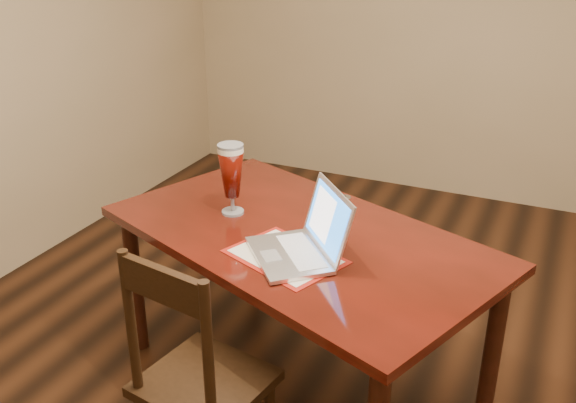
% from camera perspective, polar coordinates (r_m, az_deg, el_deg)
% --- Properties ---
extents(ground, '(5.00, 5.00, 0.00)m').
position_cam_1_polar(ground, '(2.97, 6.18, -17.09)').
color(ground, black).
rests_on(ground, ground).
extents(dining_table, '(1.83, 1.42, 1.07)m').
position_cam_1_polar(dining_table, '(2.68, 0.77, -4.29)').
color(dining_table, '#4E110A').
rests_on(dining_table, ground).
extents(dining_chair, '(0.48, 0.46, 0.98)m').
position_cam_1_polar(dining_chair, '(2.35, -8.00, -15.49)').
color(dining_chair, black).
rests_on(dining_chair, ground).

